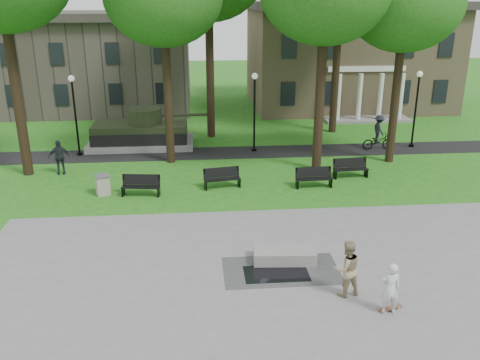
% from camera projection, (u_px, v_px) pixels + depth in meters
% --- Properties ---
extents(ground, '(120.00, 120.00, 0.00)m').
position_uv_depth(ground, '(277.00, 241.00, 19.66)').
color(ground, '#1D6016').
rests_on(ground, ground).
extents(plaza, '(22.00, 16.00, 0.02)m').
position_uv_depth(plaza, '(304.00, 317.00, 14.97)').
color(plaza, gray).
rests_on(plaza, ground).
extents(footpath, '(44.00, 2.60, 0.01)m').
position_uv_depth(footpath, '(246.00, 152.00, 30.90)').
color(footpath, black).
rests_on(footpath, ground).
extents(building_right, '(17.00, 12.00, 8.60)m').
position_uv_depth(building_right, '(347.00, 54.00, 43.37)').
color(building_right, '#9E8460').
rests_on(building_right, ground).
extents(building_left, '(15.00, 10.00, 7.20)m').
position_uv_depth(building_left, '(98.00, 65.00, 42.36)').
color(building_left, '#4C443D').
rests_on(building_left, ground).
extents(tree_3, '(6.00, 6.00, 11.19)m').
position_uv_depth(tree_3, '(405.00, 3.00, 26.31)').
color(tree_3, black).
rests_on(tree_3, ground).
extents(lamp_left, '(0.36, 0.36, 4.73)m').
position_uv_depth(lamp_left, '(75.00, 109.00, 29.41)').
color(lamp_left, black).
rests_on(lamp_left, ground).
extents(lamp_mid, '(0.36, 0.36, 4.73)m').
position_uv_depth(lamp_mid, '(254.00, 106.00, 30.28)').
color(lamp_mid, black).
rests_on(lamp_mid, ground).
extents(lamp_right, '(0.36, 0.36, 4.73)m').
position_uv_depth(lamp_right, '(416.00, 103.00, 31.10)').
color(lamp_right, black).
rests_on(lamp_right, ground).
extents(tank_monument, '(7.45, 3.40, 2.40)m').
position_uv_depth(tank_monument, '(141.00, 133.00, 31.95)').
color(tank_monument, gray).
rests_on(tank_monument, ground).
extents(puddle, '(2.20, 1.20, 0.00)m').
position_uv_depth(puddle, '(276.00, 274.00, 17.29)').
color(puddle, black).
rests_on(puddle, plaza).
extents(concrete_block, '(2.27, 1.16, 0.45)m').
position_uv_depth(concrete_block, '(284.00, 255.00, 18.08)').
color(concrete_block, gray).
rests_on(concrete_block, plaza).
extents(skateboard, '(0.80, 0.46, 0.07)m').
position_uv_depth(skateboard, '(390.00, 308.00, 15.30)').
color(skateboard, brown).
rests_on(skateboard, plaza).
extents(skateboarder, '(0.62, 0.42, 1.65)m').
position_uv_depth(skateboarder, '(390.00, 289.00, 14.88)').
color(skateboarder, silver).
rests_on(skateboarder, plaza).
extents(friend_watching, '(1.04, 0.89, 1.86)m').
position_uv_depth(friend_watching, '(347.00, 268.00, 15.77)').
color(friend_watching, '#9D8665').
rests_on(friend_watching, plaza).
extents(pedestrian_walker, '(1.15, 0.65, 1.85)m').
position_uv_depth(pedestrian_walker, '(59.00, 157.00, 26.87)').
color(pedestrian_walker, '#20242B').
rests_on(pedestrian_walker, ground).
extents(cyclist, '(1.99, 1.14, 2.15)m').
position_uv_depth(cyclist, '(378.00, 136.00, 31.23)').
color(cyclist, black).
rests_on(cyclist, ground).
extents(park_bench_0, '(1.84, 0.74, 1.00)m').
position_uv_depth(park_bench_0, '(141.00, 185.00, 24.04)').
color(park_bench_0, black).
rests_on(park_bench_0, ground).
extents(park_bench_1, '(1.85, 0.82, 1.00)m').
position_uv_depth(park_bench_1, '(222.00, 177.00, 25.04)').
color(park_bench_1, black).
rests_on(park_bench_1, ground).
extents(park_bench_2, '(1.81, 0.58, 1.00)m').
position_uv_depth(park_bench_2, '(314.00, 177.00, 25.10)').
color(park_bench_2, black).
rests_on(park_bench_2, ground).
extents(park_bench_3, '(1.83, 0.64, 1.00)m').
position_uv_depth(park_bench_3, '(350.00, 167.00, 26.50)').
color(park_bench_3, black).
rests_on(park_bench_3, ground).
extents(trash_bin, '(0.85, 0.85, 0.96)m').
position_uv_depth(trash_bin, '(103.00, 185.00, 24.16)').
color(trash_bin, gray).
rests_on(trash_bin, ground).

